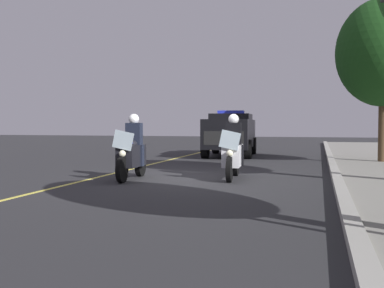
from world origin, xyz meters
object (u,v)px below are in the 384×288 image
Objects in this scene: police_motorcycle_lead_left at (132,153)px; police_suv at (231,132)px; police_motorcycle_lead_right at (233,152)px; tree_far_back at (384,53)px.

police_suv is (-9.39, 0.89, 0.37)m from police_motorcycle_lead_left.
police_motorcycle_lead_right is 0.43× the size of police_suv.
police_suv is at bearing -169.16° from police_motorcycle_lead_right.
police_motorcycle_lead_left is 9.44m from police_suv.
police_motorcycle_lead_left is at bearing -46.20° from tree_far_back.
police_motorcycle_lead_left is 1.00× the size of police_motorcycle_lead_right.
tree_far_back is (2.74, 6.05, 2.93)m from police_suv.
police_suv is at bearing -114.33° from tree_far_back.
police_motorcycle_lead_left is at bearing -72.19° from police_motorcycle_lead_right.
tree_far_back is (-5.84, 4.41, 3.29)m from police_motorcycle_lead_right.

